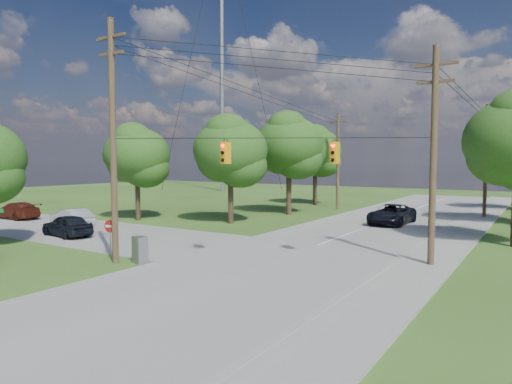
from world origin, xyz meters
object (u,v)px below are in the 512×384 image
Objects in this scene: car_main_north at (392,214)px; control_cabinet at (140,250)px; car_cross_far at (17,210)px; car_cross_dark at (67,225)px; pole_north_e at (486,160)px; pole_sw at (113,138)px; pole_ne at (434,153)px; do_not_enter_sign at (110,230)px; car_cross_silver at (72,218)px; pole_north_w at (338,160)px.

control_cabinet is at bearing -105.39° from car_main_north.
car_cross_dark is at bearing 74.94° from car_cross_far.
pole_north_e is at bearing 58.10° from car_main_north.
pole_sw is at bearing 75.71° from car_cross_dark.
pole_sw is 23.16m from car_main_north.
car_main_north is 4.24× the size of control_cabinet.
pole_ne is at bearing 44.66° from control_cabinet.
pole_north_e is 32.67m from do_not_enter_sign.
pole_north_e reaches higher than do_not_enter_sign.
pole_north_e is 1.77× the size of car_main_north.
car_cross_dark reaches higher than car_cross_silver.
control_cabinet is (1.10, 0.60, -5.56)m from pole_sw.
pole_north_e is 4.96× the size of do_not_enter_sign.
car_cross_dark reaches higher than car_cross_far.
pole_sw reaches higher than pole_north_w.
pole_ne reaches higher than pole_north_w.
do_not_enter_sign is at bearing -110.73° from car_main_north.
control_cabinet is (-6.62, -20.55, -0.15)m from car_main_north.
pole_north_e is at bearing 146.46° from car_cross_dark.
pole_ne reaches higher than car_cross_silver.
pole_sw is 5.95× the size of do_not_enter_sign.
pole_ne reaches higher than control_cabinet.
pole_sw is 22.55m from car_cross_far.
control_cabinet is (1.50, -29.00, -4.46)m from pole_north_w.
pole_north_w is at bearing 169.03° from car_cross_dark.
car_cross_far is 3.74× the size of control_cabinet.
pole_north_e is 13.90m from pole_north_w.
pole_north_e is at bearing 82.06° from control_cabinet.
pole_sw is at bearing -136.18° from control_cabinet.
car_cross_far is 20.67m from do_not_enter_sign.
pole_ne is (13.50, 7.60, -0.76)m from pole_sw.
car_cross_silver is at bearing 153.00° from pole_sw.
car_cross_far is 22.75m from control_cabinet.
pole_north_w is 1.77× the size of car_main_north.
car_cross_dark is (-22.46, -4.07, -4.70)m from pole_ne.
car_cross_dark is at bearing 59.81° from car_cross_silver.
pole_sw is 2.13× the size of car_main_north.
car_cross_far is at bearing -84.58° from car_cross_silver.
car_main_north is (-5.78, 13.55, -4.65)m from pole_ne.
car_cross_far is at bearing 161.82° from pole_sw.
pole_ne is at bearing 107.48° from car_cross_dark.
control_cabinet is 0.66× the size of do_not_enter_sign.
pole_sw is 14.80m from car_cross_silver.
car_cross_far is at bearing 145.25° from do_not_enter_sign.
pole_sw is 2.74× the size of car_cross_silver.
pole_ne is at bearing 29.38° from pole_sw.
pole_sw is 1.20× the size of pole_north_e.
pole_ne is at bearing 91.81° from car_cross_far.
pole_north_w is 7.51× the size of control_cabinet.
car_cross_silver is (-3.29, 2.71, -0.02)m from car_cross_dark.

